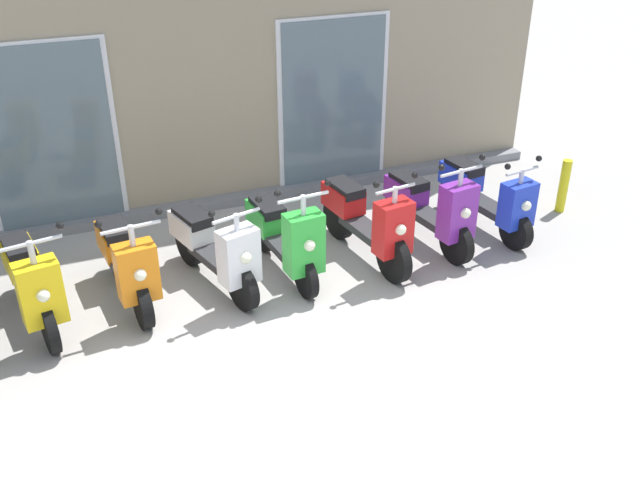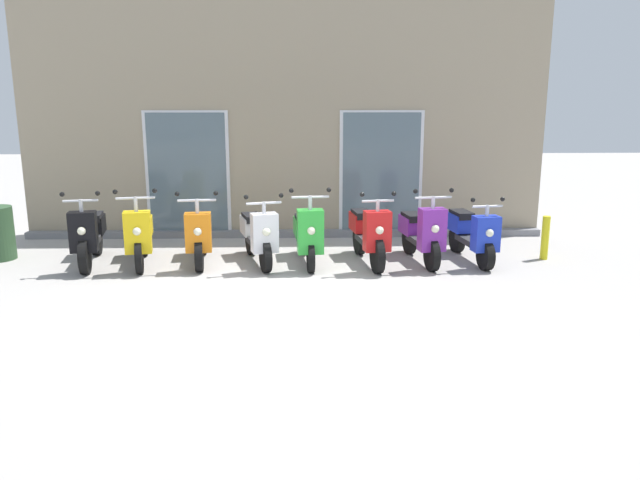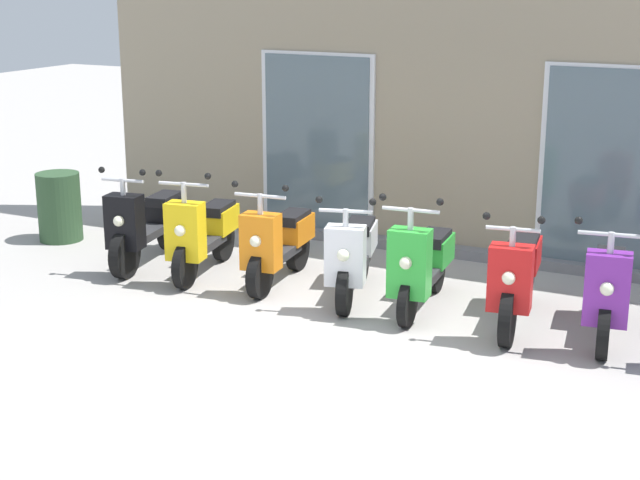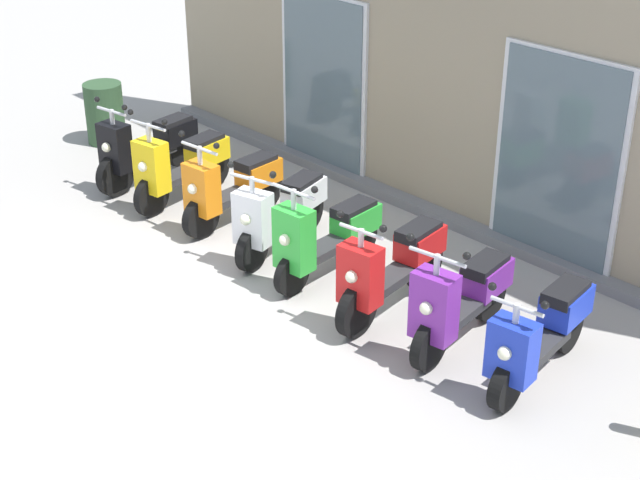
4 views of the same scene
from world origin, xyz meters
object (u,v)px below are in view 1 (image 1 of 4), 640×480
at_px(scooter_orange, 126,262).
at_px(scooter_green, 285,235).
at_px(scooter_yellow, 32,282).
at_px(scooter_purple, 430,208).
at_px(scooter_white, 214,248).
at_px(curb_bollard, 564,186).
at_px(scooter_blue, 486,196).
at_px(scooter_red, 366,220).

distance_m(scooter_orange, scooter_green, 1.66).
bearing_deg(scooter_yellow, scooter_green, -0.09).
relative_size(scooter_orange, scooter_purple, 0.98).
bearing_deg(scooter_yellow, scooter_orange, 4.96).
xyz_separation_m(scooter_white, curb_bollard, (4.55, 0.12, -0.11)).
height_order(scooter_white, scooter_green, scooter_green).
height_order(scooter_yellow, curb_bollard, scooter_yellow).
height_order(scooter_orange, scooter_blue, scooter_orange).
height_order(scooter_white, curb_bollard, scooter_white).
bearing_deg(scooter_blue, scooter_green, -177.73).
xyz_separation_m(scooter_red, scooter_blue, (1.64, 0.12, -0.04)).
xyz_separation_m(scooter_orange, scooter_white, (0.89, -0.04, 0.00)).
relative_size(scooter_orange, scooter_blue, 0.97).
bearing_deg(scooter_white, scooter_purple, -0.63).
bearing_deg(curb_bollard, scooter_yellow, -178.57).
distance_m(scooter_yellow, scooter_white, 1.79).
relative_size(scooter_white, scooter_red, 0.94).
bearing_deg(scooter_purple, scooter_red, -177.62).
height_order(scooter_blue, curb_bollard, scooter_blue).
distance_m(scooter_yellow, scooter_blue, 5.15).
relative_size(scooter_orange, curb_bollard, 2.17).
bearing_deg(scooter_orange, scooter_red, -2.24).
relative_size(scooter_white, curb_bollard, 2.24).
distance_m(scooter_orange, scooter_red, 2.61).
bearing_deg(scooter_purple, curb_bollard, 4.21).
xyz_separation_m(scooter_yellow, scooter_blue, (5.15, 0.10, -0.03)).
relative_size(scooter_red, curb_bollard, 2.39).
height_order(scooter_white, scooter_blue, scooter_white).
distance_m(scooter_yellow, scooter_red, 3.51).
bearing_deg(scooter_yellow, curb_bollard, 1.43).
bearing_deg(scooter_blue, scooter_yellow, -178.90).
bearing_deg(scooter_white, scooter_blue, 1.03).
bearing_deg(curb_bollard, scooter_blue, -177.15).
xyz_separation_m(scooter_yellow, scooter_purple, (4.34, 0.01, -0.00)).
bearing_deg(scooter_green, scooter_yellow, 179.91).
distance_m(scooter_red, scooter_blue, 1.64).
bearing_deg(scooter_purple, scooter_orange, 178.88).
height_order(scooter_orange, scooter_green, scooter_green).
relative_size(scooter_orange, scooter_white, 0.97).
relative_size(scooter_yellow, scooter_purple, 1.00).
bearing_deg(curb_bollard, scooter_red, -176.32).
distance_m(scooter_white, scooter_purple, 2.54).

